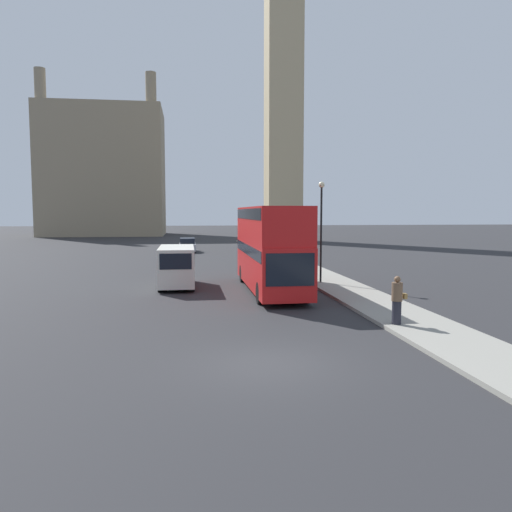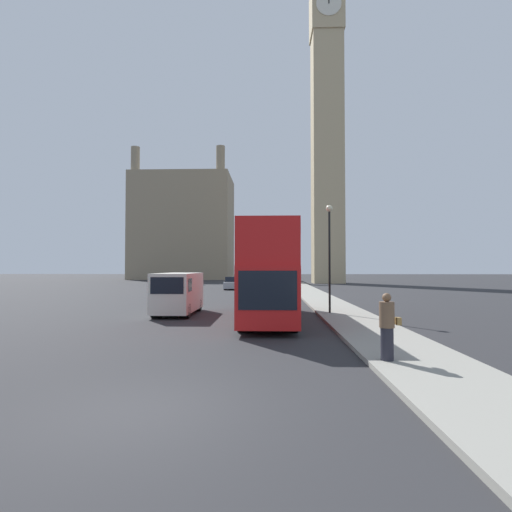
{
  "view_description": "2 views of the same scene",
  "coord_description": "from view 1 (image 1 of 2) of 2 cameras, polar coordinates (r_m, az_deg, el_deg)",
  "views": [
    {
      "loc": [
        -2.22,
        -13.82,
        4.34
      ],
      "look_at": [
        1.49,
        13.07,
        1.95
      ],
      "focal_mm": 35.0,
      "sensor_mm": 36.0,
      "label": 1
    },
    {
      "loc": [
        2.35,
        -7.27,
        2.67
      ],
      "look_at": [
        1.33,
        22.11,
        3.5
      ],
      "focal_mm": 28.0,
      "sensor_mm": 36.0,
      "label": 2
    }
  ],
  "objects": [
    {
      "name": "ground_plane",
      "position": [
        14.65,
        1.23,
        -12.21
      ],
      "size": [
        300.0,
        300.0,
        0.0
      ],
      "primitive_type": "plane",
      "color": "#28282B"
    },
    {
      "name": "sidewalk_strip",
      "position": [
        16.88,
        23.89,
        -10.05
      ],
      "size": [
        2.97,
        120.0,
        0.15
      ],
      "color": "gray",
      "rests_on": "ground_plane"
    },
    {
      "name": "clock_tower",
      "position": [
        81.04,
        3.19,
        25.46
      ],
      "size": [
        5.5,
        5.67,
        63.64
      ],
      "color": "tan",
      "rests_on": "ground_plane"
    },
    {
      "name": "building_block_distant",
      "position": [
        99.51,
        -16.91,
        9.15
      ],
      "size": [
        21.84,
        15.64,
        28.81
      ],
      "color": "gray",
      "rests_on": "ground_plane"
    },
    {
      "name": "red_double_decker_bus",
      "position": [
        27.28,
        1.62,
        1.29
      ],
      "size": [
        2.53,
        10.84,
        4.63
      ],
      "color": "red",
      "rests_on": "ground_plane"
    },
    {
      "name": "white_van",
      "position": [
        29.17,
        -9.05,
        -1.11
      ],
      "size": [
        2.02,
        5.1,
        2.34
      ],
      "color": "silver",
      "rests_on": "ground_plane"
    },
    {
      "name": "pedestrian",
      "position": [
        19.46,
        15.82,
        -4.88
      ],
      "size": [
        0.56,
        0.4,
        1.82
      ],
      "color": "#23232D",
      "rests_on": "sidewalk_strip"
    },
    {
      "name": "street_lamp",
      "position": [
        29.89,
        7.47,
        4.44
      ],
      "size": [
        0.36,
        0.36,
        5.99
      ],
      "color": "black",
      "rests_on": "sidewalk_strip"
    },
    {
      "name": "parked_sedan",
      "position": [
        55.15,
        -7.83,
        1.17
      ],
      "size": [
        1.74,
        4.47,
        1.52
      ],
      "color": "#99999E",
      "rests_on": "ground_plane"
    }
  ]
}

